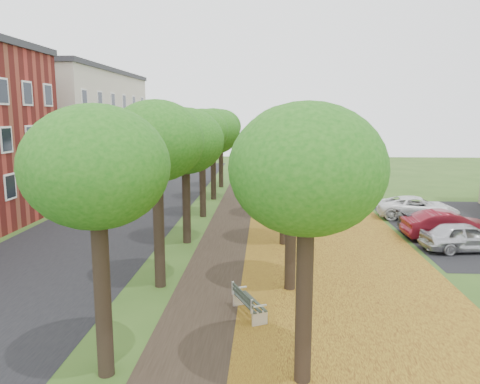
# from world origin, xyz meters

# --- Properties ---
(ground) EXTENTS (120.00, 120.00, 0.00)m
(ground) POSITION_xyz_m (0.00, 0.00, 0.00)
(ground) COLOR #2D4C19
(ground) RESTS_ON ground
(street_asphalt) EXTENTS (8.00, 70.00, 0.01)m
(street_asphalt) POSITION_xyz_m (-7.50, 15.00, 0.00)
(street_asphalt) COLOR black
(street_asphalt) RESTS_ON ground
(footpath) EXTENTS (3.20, 70.00, 0.01)m
(footpath) POSITION_xyz_m (0.00, 15.00, 0.00)
(footpath) COLOR black
(footpath) RESTS_ON ground
(leaf_verge) EXTENTS (7.50, 70.00, 0.01)m
(leaf_verge) POSITION_xyz_m (5.00, 15.00, 0.01)
(leaf_verge) COLOR #B38C21
(leaf_verge) RESTS_ON ground
(parking_lot) EXTENTS (9.00, 16.00, 0.01)m
(parking_lot) POSITION_xyz_m (13.50, 16.00, 0.00)
(parking_lot) COLOR black
(parking_lot) RESTS_ON ground
(tree_row_west) EXTENTS (3.62, 33.62, 6.63)m
(tree_row_west) POSITION_xyz_m (-2.20, 15.00, 5.05)
(tree_row_west) COLOR black
(tree_row_west) RESTS_ON ground
(tree_row_east) EXTENTS (3.62, 33.62, 6.63)m
(tree_row_east) POSITION_xyz_m (2.60, 15.00, 5.05)
(tree_row_east) COLOR black
(tree_row_east) RESTS_ON ground
(building_cream) EXTENTS (10.30, 20.30, 10.40)m
(building_cream) POSITION_xyz_m (-17.00, 33.00, 5.21)
(building_cream) COLOR beige
(building_cream) RESTS_ON ground
(bench) EXTENTS (1.20, 1.84, 0.84)m
(bench) POSITION_xyz_m (1.15, 3.62, 0.44)
(bench) COLOR #29332A
(bench) RESTS_ON ground
(car_silver) EXTENTS (4.20, 2.14, 1.37)m
(car_silver) POSITION_xyz_m (11.00, 11.25, 0.69)
(car_silver) COLOR #BCBCC2
(car_silver) RESTS_ON ground
(car_red) EXTENTS (4.55, 1.72, 1.48)m
(car_red) POSITION_xyz_m (11.00, 13.20, 0.74)
(car_red) COLOR maroon
(car_red) RESTS_ON ground
(car_grey) EXTENTS (4.40, 2.20, 1.23)m
(car_grey) POSITION_xyz_m (11.00, 14.61, 0.61)
(car_grey) COLOR #2F2F33
(car_grey) RESTS_ON ground
(car_white) EXTENTS (5.04, 2.68, 1.35)m
(car_white) POSITION_xyz_m (11.00, 18.21, 0.67)
(car_white) COLOR white
(car_white) RESTS_ON ground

